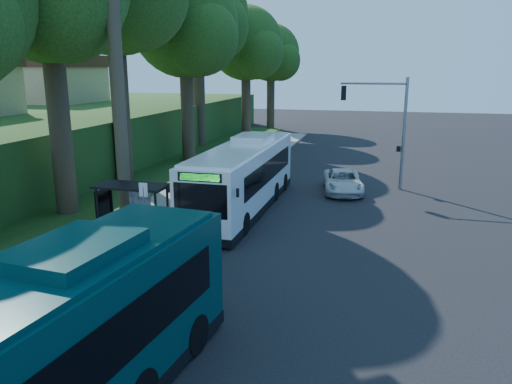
# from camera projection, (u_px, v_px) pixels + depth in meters

# --- Properties ---
(ground) EXTENTS (140.00, 140.00, 0.00)m
(ground) POSITION_uv_depth(u_px,v_px,m) (299.00, 232.00, 23.61)
(ground) COLOR black
(ground) RESTS_ON ground
(sidewalk) EXTENTS (4.50, 70.00, 0.12)m
(sidewalk) POSITION_uv_depth(u_px,v_px,m) (158.00, 219.00, 25.36)
(sidewalk) COLOR gray
(sidewalk) RESTS_ON ground
(red_curb) EXTENTS (0.25, 30.00, 0.13)m
(red_curb) POSITION_uv_depth(u_px,v_px,m) (167.00, 250.00, 21.04)
(red_curb) COLOR #A01F11
(red_curb) RESTS_ON ground
(grass_verge) EXTENTS (8.00, 70.00, 0.06)m
(grass_verge) POSITION_uv_depth(u_px,v_px,m) (109.00, 190.00, 31.44)
(grass_verge) COLOR #234719
(grass_verge) RESTS_ON ground
(bus_shelter) EXTENTS (3.20, 1.51, 2.55)m
(bus_shelter) POSITION_uv_depth(u_px,v_px,m) (129.00, 200.00, 22.24)
(bus_shelter) COLOR black
(bus_shelter) RESTS_ON ground
(stop_sign_pole) EXTENTS (0.35, 0.06, 3.17)m
(stop_sign_pole) POSITION_uv_depth(u_px,v_px,m) (144.00, 210.00, 19.71)
(stop_sign_pole) COLOR gray
(stop_sign_pole) RESTS_ON ground
(traffic_signal_pole) EXTENTS (4.10, 0.30, 7.00)m
(traffic_signal_pole) POSITION_uv_depth(u_px,v_px,m) (388.00, 119.00, 31.02)
(traffic_signal_pole) COLOR gray
(traffic_signal_pole) RESTS_ON ground
(hillside_backdrop) EXTENTS (24.00, 60.00, 8.80)m
(hillside_backdrop) POSITION_uv_depth(u_px,v_px,m) (31.00, 128.00, 43.56)
(hillside_backdrop) COLOR #234719
(hillside_backdrop) RESTS_ON ground
(tree_2) EXTENTS (8.82, 8.40, 15.12)m
(tree_2) POSITION_uv_depth(u_px,v_px,m) (186.00, 29.00, 38.96)
(tree_2) COLOR #382B1E
(tree_2) RESTS_ON ground
(tree_3) EXTENTS (10.08, 9.60, 17.28)m
(tree_3) POSITION_uv_depth(u_px,v_px,m) (198.00, 19.00, 46.59)
(tree_3) COLOR #382B1E
(tree_3) RESTS_ON ground
(tree_4) EXTENTS (8.40, 8.00, 14.14)m
(tree_4) POSITION_uv_depth(u_px,v_px,m) (247.00, 47.00, 54.06)
(tree_4) COLOR #382B1E
(tree_4) RESTS_ON ground
(tree_5) EXTENTS (7.35, 7.00, 12.86)m
(tree_5) POSITION_uv_depth(u_px,v_px,m) (272.00, 56.00, 61.52)
(tree_5) COLOR #382B1E
(tree_5) RESTS_ON ground
(white_bus) EXTENTS (2.86, 12.84, 3.82)m
(white_bus) POSITION_uv_depth(u_px,v_px,m) (244.00, 175.00, 27.03)
(white_bus) COLOR white
(white_bus) RESTS_ON ground
(teal_bus) EXTENTS (4.21, 13.56, 3.98)m
(teal_bus) POSITION_uv_depth(u_px,v_px,m) (6.00, 384.00, 9.09)
(teal_bus) COLOR #093436
(teal_bus) RESTS_ON ground
(pickup) EXTENTS (3.04, 5.23, 1.37)m
(pickup) POSITION_uv_depth(u_px,v_px,m) (343.00, 181.00, 30.97)
(pickup) COLOR silver
(pickup) RESTS_ON ground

